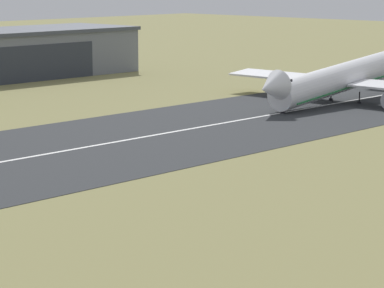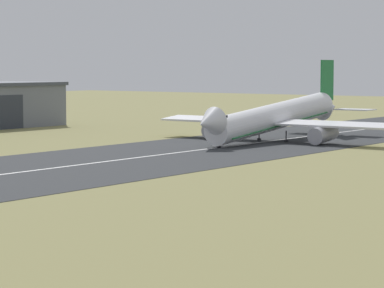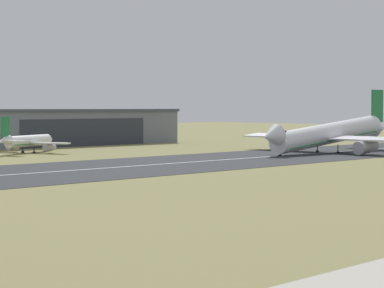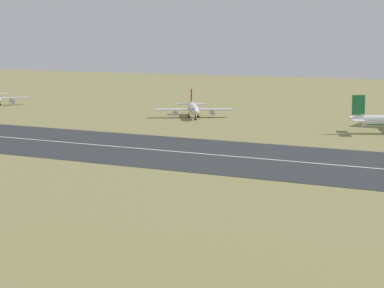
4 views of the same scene
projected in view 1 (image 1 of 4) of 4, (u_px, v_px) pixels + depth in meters
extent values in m
cube|color=#2D333D|center=(14.00, 65.00, 209.74)|extent=(47.26, 0.12, 8.66)
cylinder|color=white|center=(347.00, 76.00, 179.90)|extent=(44.39, 6.19, 9.52)
cone|color=white|center=(271.00, 87.00, 162.23)|extent=(5.57, 5.65, 6.00)
cube|color=black|center=(280.00, 80.00, 164.01)|extent=(1.20, 4.75, 0.54)
cube|color=#1E7238|center=(346.00, 84.00, 180.19)|extent=(39.52, 5.84, 3.77)
cube|color=white|center=(283.00, 76.00, 189.46)|extent=(7.03, 24.52, 1.00)
cylinder|color=#A8A8B2|center=(287.00, 87.00, 187.56)|extent=(7.57, 3.56, 4.09)
cube|color=white|center=(382.00, 61.00, 202.30)|extent=(5.42, 8.59, 0.24)
cylinder|color=black|center=(283.00, 107.00, 165.63)|extent=(0.24, 0.24, 2.35)
cylinder|color=black|center=(283.00, 112.00, 165.81)|extent=(0.84, 0.84, 0.44)
cylinder|color=black|center=(331.00, 95.00, 182.59)|extent=(0.24, 0.24, 2.35)
cylinder|color=black|center=(331.00, 99.00, 182.76)|extent=(0.84, 0.84, 0.44)
cylinder|color=black|center=(359.00, 98.00, 178.13)|extent=(0.24, 0.24, 2.35)
cylinder|color=black|center=(359.00, 103.00, 178.30)|extent=(0.84, 0.84, 0.44)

